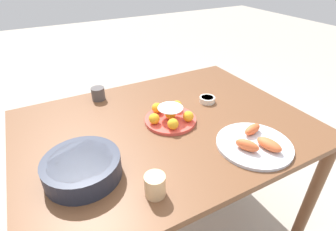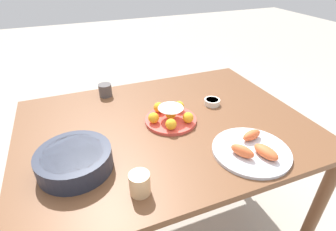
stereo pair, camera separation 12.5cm
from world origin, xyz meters
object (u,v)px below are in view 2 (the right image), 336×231
at_px(serving_bowl, 74,160).
at_px(sauce_bowl, 212,102).
at_px(cup_far, 140,184).
at_px(dining_table, 165,139).
at_px(cake_plate, 171,116).
at_px(cup_near, 105,90).
at_px(seafood_platter, 252,150).

relative_size(serving_bowl, sauce_bowl, 3.29).
relative_size(serving_bowl, cup_far, 3.40).
bearing_deg(dining_table, cake_plate, -163.75).
height_order(dining_table, sauce_bowl, sauce_bowl).
distance_m(cup_near, cup_far, 0.76).
xyz_separation_m(sauce_bowl, cup_near, (0.52, -0.31, 0.02)).
height_order(dining_table, cake_plate, cake_plate).
bearing_deg(cake_plate, cup_far, 54.88).
bearing_deg(serving_bowl, cup_near, -110.80).
distance_m(serving_bowl, seafood_platter, 0.70).
height_order(cake_plate, cup_near, cake_plate).
bearing_deg(seafood_platter, cake_plate, -56.73).
relative_size(cake_plate, seafood_platter, 0.78).
xyz_separation_m(cup_near, cup_far, (0.02, 0.76, 0.01)).
height_order(serving_bowl, cup_near, serving_bowl).
relative_size(cake_plate, cup_far, 3.04).
bearing_deg(serving_bowl, seafood_platter, 166.06).
height_order(cake_plate, seafood_platter, cake_plate).
distance_m(sauce_bowl, cup_far, 0.70).
xyz_separation_m(dining_table, cup_far, (0.23, 0.36, 0.14)).
bearing_deg(cup_near, serving_bowl, 69.20).
bearing_deg(cake_plate, cup_near, -57.89).
bearing_deg(cake_plate, dining_table, 16.25).
distance_m(cake_plate, seafood_platter, 0.41).
relative_size(cake_plate, cup_near, 3.42).
bearing_deg(dining_table, seafood_platter, 127.45).
bearing_deg(cup_far, serving_bowl, -46.20).
relative_size(seafood_platter, cup_near, 4.37).
bearing_deg(cup_far, seafood_platter, -176.03).
distance_m(cake_plate, sauce_bowl, 0.28).
relative_size(seafood_platter, cup_far, 3.88).
bearing_deg(cup_far, cup_near, -91.41).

